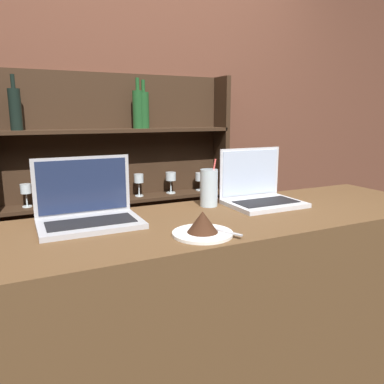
{
  "coord_description": "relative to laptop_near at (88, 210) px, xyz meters",
  "views": [
    {
      "loc": [
        -0.64,
        -0.9,
        1.41
      ],
      "look_at": [
        -0.05,
        0.32,
        1.13
      ],
      "focal_mm": 35.0,
      "sensor_mm": 36.0,
      "label": 1
    }
  ],
  "objects": [
    {
      "name": "bar_counter",
      "position": [
        0.42,
        -0.12,
        -0.56
      ],
      "size": [
        2.07,
        0.58,
        1.03
      ],
      "color": "brown",
      "rests_on": "ground_plane"
    },
    {
      "name": "back_wall",
      "position": [
        0.42,
        0.97,
        0.27
      ],
      "size": [
        7.0,
        0.06,
        2.7
      ],
      "color": "brown",
      "rests_on": "ground_plane"
    },
    {
      "name": "back_shelf",
      "position": [
        0.35,
        0.89,
        -0.21
      ],
      "size": [
        1.39,
        0.18,
        1.64
      ],
      "color": "#332114",
      "rests_on": "ground_plane"
    },
    {
      "name": "laptop_near",
      "position": [
        0.0,
        0.0,
        0.0
      ],
      "size": [
        0.35,
        0.23,
        0.23
      ],
      "color": "#ADADB2",
      "rests_on": "bar_counter"
    },
    {
      "name": "laptop_far",
      "position": [
        0.73,
        -0.01,
        0.0
      ],
      "size": [
        0.31,
        0.23,
        0.24
      ],
      "color": "silver",
      "rests_on": "bar_counter"
    },
    {
      "name": "cake_plate",
      "position": [
        0.31,
        -0.29,
        -0.02
      ],
      "size": [
        0.2,
        0.2,
        0.08
      ],
      "color": "white",
      "rests_on": "bar_counter"
    },
    {
      "name": "water_glass",
      "position": [
        0.51,
        0.05,
        0.03
      ],
      "size": [
        0.07,
        0.07,
        0.2
      ],
      "color": "silver",
      "rests_on": "bar_counter"
    }
  ]
}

